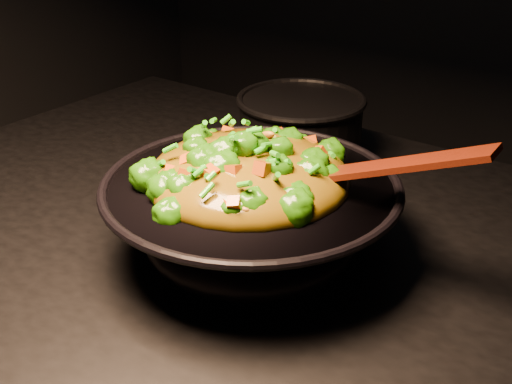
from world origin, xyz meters
The scene contains 4 objects.
wok centered at (0.05, -0.02, 0.95)m, with size 0.36×0.36×0.10m, color black, non-canonical shape.
stir_fry centered at (0.04, -0.02, 1.04)m, with size 0.25×0.25×0.09m, color #205D06, non-canonical shape.
spatula centered at (0.19, 0.02, 1.04)m, with size 0.27×0.04×0.01m, color #3A1305.
back_pot centered at (-0.06, 0.25, 0.96)m, with size 0.20×0.20×0.11m, color black.
Camera 1 is at (0.47, -0.58, 1.35)m, focal length 45.00 mm.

